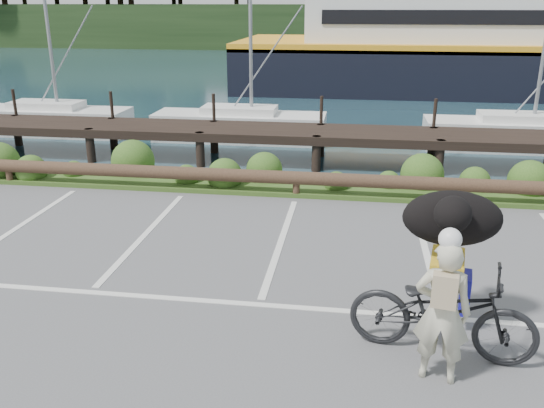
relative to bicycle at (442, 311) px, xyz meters
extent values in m
plane|color=#525154|center=(-2.42, 1.27, -0.59)|extent=(72.00, 72.00, 0.00)
plane|color=#18313B|center=(-2.42, 49.27, -1.79)|extent=(160.00, 160.00, 0.00)
cube|color=#3D5B21|center=(-2.42, 6.57, -0.54)|extent=(34.00, 1.60, 0.10)
imported|color=black|center=(0.00, 0.00, 0.00)|extent=(2.36, 1.17, 1.19)
imported|color=beige|center=(-0.09, -0.52, 0.28)|extent=(0.70, 0.52, 1.74)
ellipsoid|color=black|center=(0.13, 0.71, 0.96)|extent=(0.83, 1.35, 0.73)
camera|label=1|loc=(-1.16, -6.45, 3.56)|focal=38.00mm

